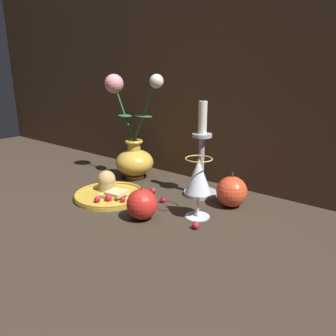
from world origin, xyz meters
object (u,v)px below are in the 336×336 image
candlestick (201,162)px  apple_near_glass (142,204)px  vase (133,148)px  plate_with_pastries (109,191)px  wine_glass (198,178)px  apple_beside_vase (232,192)px

candlestick → apple_near_glass: 0.24m
vase → plate_with_pastries: size_ratio=1.70×
vase → wine_glass: vase is taller
vase → apple_near_glass: (0.25, -0.22, -0.06)m
apple_beside_vase → plate_with_pastries: bearing=-152.4°
wine_glass → apple_beside_vase: 0.13m
vase → plate_with_pastries: vase is taller
wine_glass → candlestick: size_ratio=0.54×
plate_with_pastries → wine_glass: size_ratio=1.33×
vase → apple_beside_vase: size_ratio=3.61×
wine_glass → apple_near_glass: size_ratio=1.71×
candlestick → wine_glass: bearing=-59.4°
plate_with_pastries → candlestick: bearing=42.5°
plate_with_pastries → apple_beside_vase: apple_beside_vase is taller
wine_glass → apple_beside_vase: bearing=74.0°
apple_beside_vase → candlestick: bearing=170.1°
wine_glass → apple_beside_vase: wine_glass is taller
vase → apple_near_glass: 0.34m
vase → candlestick: size_ratio=1.21×
vase → candlestick: bearing=1.6°
vase → apple_near_glass: vase is taller
vase → apple_beside_vase: vase is taller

